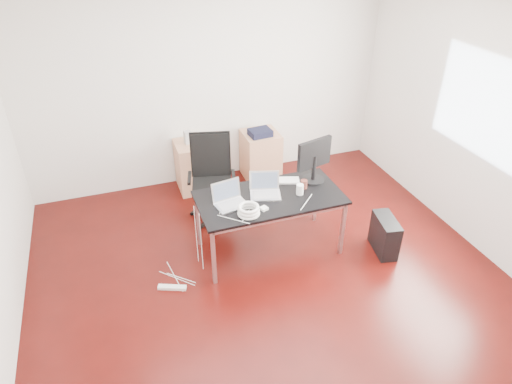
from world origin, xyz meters
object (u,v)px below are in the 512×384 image
object	(u,v)px
office_chair	(212,174)
filing_cabinet_left	(195,166)
filing_cabinet_right	(261,155)
pc_tower	(385,235)
desk	(270,200)

from	to	relation	value
office_chair	filing_cabinet_left	xyz separation A→B (m)	(-0.06, 0.74, -0.26)
filing_cabinet_left	filing_cabinet_right	xyz separation A→B (m)	(0.97, 0.00, 0.00)
filing_cabinet_right	pc_tower	distance (m)	2.24
office_chair	filing_cabinet_right	world-z (taller)	office_chair
filing_cabinet_left	filing_cabinet_right	size ratio (longest dim) A/B	1.00
desk	filing_cabinet_left	size ratio (longest dim) A/B	2.29
filing_cabinet_left	pc_tower	distance (m)	2.74
filing_cabinet_right	pc_tower	world-z (taller)	filing_cabinet_right
office_chair	filing_cabinet_right	xyz separation A→B (m)	(0.92, 0.74, -0.26)
desk	filing_cabinet_right	distance (m)	1.74
office_chair	filing_cabinet_left	distance (m)	0.79
desk	office_chair	distance (m)	1.00
office_chair	filing_cabinet_right	bearing A→B (deg)	52.91
filing_cabinet_left	pc_tower	xyz separation A→B (m)	(1.74, -2.11, -0.13)
desk	filing_cabinet_left	bearing A→B (deg)	106.79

